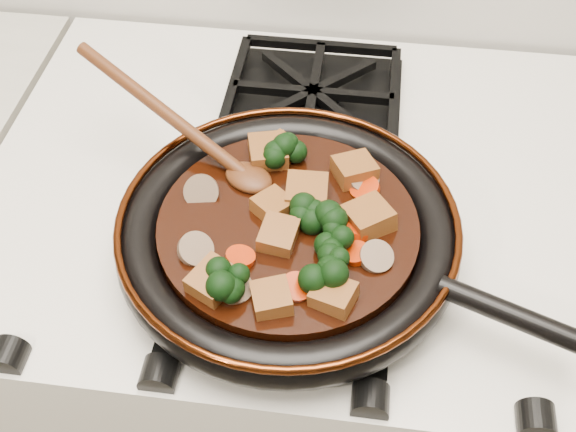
# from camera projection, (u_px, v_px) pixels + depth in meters

# --- Properties ---
(stove) EXTENTS (0.76, 0.60, 0.90)m
(stove) POSITION_uv_depth(u_px,v_px,m) (296.00, 370.00, 1.20)
(stove) COLOR silver
(stove) RESTS_ON ground
(burner_grate_front) EXTENTS (0.23, 0.23, 0.03)m
(burner_grate_front) POSITION_uv_depth(u_px,v_px,m) (284.00, 265.00, 0.76)
(burner_grate_front) COLOR black
(burner_grate_front) RESTS_ON stove
(burner_grate_back) EXTENTS (0.23, 0.23, 0.03)m
(burner_grate_back) POSITION_uv_depth(u_px,v_px,m) (313.00, 98.00, 0.95)
(burner_grate_back) COLOR black
(burner_grate_back) RESTS_ON stove
(skillet) EXTENTS (0.47, 0.36, 0.05)m
(skillet) POSITION_uv_depth(u_px,v_px,m) (290.00, 233.00, 0.75)
(skillet) COLOR black
(skillet) RESTS_ON burner_grate_front
(braising_sauce) EXTENTS (0.27, 0.27, 0.02)m
(braising_sauce) POSITION_uv_depth(u_px,v_px,m) (288.00, 229.00, 0.75)
(braising_sauce) COLOR black
(braising_sauce) RESTS_ON skillet
(tofu_cube_0) EXTENTS (0.05, 0.05, 0.02)m
(tofu_cube_0) POSITION_uv_depth(u_px,v_px,m) (333.00, 296.00, 0.67)
(tofu_cube_0) COLOR brown
(tofu_cube_0) RESTS_ON braising_sauce
(tofu_cube_1) EXTENTS (0.05, 0.05, 0.03)m
(tofu_cube_1) POSITION_uv_depth(u_px,v_px,m) (268.00, 153.00, 0.80)
(tofu_cube_1) COLOR brown
(tofu_cube_1) RESTS_ON braising_sauce
(tofu_cube_2) EXTENTS (0.05, 0.05, 0.03)m
(tofu_cube_2) POSITION_uv_depth(u_px,v_px,m) (280.00, 151.00, 0.80)
(tofu_cube_2) COLOR brown
(tofu_cube_2) RESTS_ON braising_sauce
(tofu_cube_3) EXTENTS (0.04, 0.05, 0.03)m
(tofu_cube_3) POSITION_uv_depth(u_px,v_px,m) (278.00, 236.00, 0.72)
(tofu_cube_3) COLOR brown
(tofu_cube_3) RESTS_ON braising_sauce
(tofu_cube_4) EXTENTS (0.05, 0.05, 0.02)m
(tofu_cube_4) POSITION_uv_depth(u_px,v_px,m) (273.00, 206.00, 0.75)
(tofu_cube_4) COLOR brown
(tofu_cube_4) RESTS_ON braising_sauce
(tofu_cube_5) EXTENTS (0.05, 0.06, 0.03)m
(tofu_cube_5) POSITION_uv_depth(u_px,v_px,m) (354.00, 170.00, 0.78)
(tofu_cube_5) COLOR brown
(tofu_cube_5) RESTS_ON braising_sauce
(tofu_cube_6) EXTENTS (0.05, 0.05, 0.02)m
(tofu_cube_6) POSITION_uv_depth(u_px,v_px,m) (272.00, 299.00, 0.67)
(tofu_cube_6) COLOR brown
(tofu_cube_6) RESTS_ON braising_sauce
(tofu_cube_7) EXTENTS (0.06, 0.06, 0.03)m
(tofu_cube_7) POSITION_uv_depth(u_px,v_px,m) (369.00, 218.00, 0.73)
(tofu_cube_7) COLOR brown
(tofu_cube_7) RESTS_ON braising_sauce
(tofu_cube_8) EXTENTS (0.05, 0.06, 0.03)m
(tofu_cube_8) POSITION_uv_depth(u_px,v_px,m) (213.00, 281.00, 0.68)
(tofu_cube_8) COLOR brown
(tofu_cube_8) RESTS_ON braising_sauce
(tofu_cube_9) EXTENTS (0.05, 0.05, 0.03)m
(tofu_cube_9) POSITION_uv_depth(u_px,v_px,m) (307.00, 193.00, 0.76)
(tofu_cube_9) COLOR brown
(tofu_cube_9) RESTS_ON braising_sauce
(broccoli_floret_0) EXTENTS (0.08, 0.08, 0.07)m
(broccoli_floret_0) POSITION_uv_depth(u_px,v_px,m) (282.00, 155.00, 0.79)
(broccoli_floret_0) COLOR black
(broccoli_floret_0) RESTS_ON braising_sauce
(broccoli_floret_1) EXTENTS (0.08, 0.07, 0.06)m
(broccoli_floret_1) POSITION_uv_depth(u_px,v_px,m) (229.00, 286.00, 0.67)
(broccoli_floret_1) COLOR black
(broccoli_floret_1) RESTS_ON braising_sauce
(broccoli_floret_2) EXTENTS (0.09, 0.09, 0.06)m
(broccoli_floret_2) POSITION_uv_depth(u_px,v_px,m) (314.00, 217.00, 0.73)
(broccoli_floret_2) COLOR black
(broccoli_floret_2) RESTS_ON braising_sauce
(broccoli_floret_3) EXTENTS (0.07, 0.08, 0.07)m
(broccoli_floret_3) POSITION_uv_depth(u_px,v_px,m) (337.00, 229.00, 0.72)
(broccoli_floret_3) COLOR black
(broccoli_floret_3) RESTS_ON braising_sauce
(broccoli_floret_4) EXTENTS (0.07, 0.07, 0.06)m
(broccoli_floret_4) POSITION_uv_depth(u_px,v_px,m) (329.00, 273.00, 0.68)
(broccoli_floret_4) COLOR black
(broccoli_floret_4) RESTS_ON braising_sauce
(broccoli_floret_5) EXTENTS (0.06, 0.06, 0.05)m
(broccoli_floret_5) POSITION_uv_depth(u_px,v_px,m) (326.00, 252.00, 0.70)
(broccoli_floret_5) COLOR black
(broccoli_floret_5) RESTS_ON braising_sauce
(carrot_coin_0) EXTENTS (0.03, 0.03, 0.02)m
(carrot_coin_0) POSITION_uv_depth(u_px,v_px,m) (358.00, 231.00, 0.73)
(carrot_coin_0) COLOR #B72705
(carrot_coin_0) RESTS_ON braising_sauce
(carrot_coin_1) EXTENTS (0.03, 0.03, 0.01)m
(carrot_coin_1) POSITION_uv_depth(u_px,v_px,m) (356.00, 253.00, 0.71)
(carrot_coin_1) COLOR #B72705
(carrot_coin_1) RESTS_ON braising_sauce
(carrot_coin_2) EXTENTS (0.03, 0.03, 0.02)m
(carrot_coin_2) POSITION_uv_depth(u_px,v_px,m) (365.00, 189.00, 0.77)
(carrot_coin_2) COLOR #B72705
(carrot_coin_2) RESTS_ON braising_sauce
(carrot_coin_3) EXTENTS (0.03, 0.03, 0.01)m
(carrot_coin_3) POSITION_uv_depth(u_px,v_px,m) (240.00, 257.00, 0.70)
(carrot_coin_3) COLOR #B72705
(carrot_coin_3) RESTS_ON braising_sauce
(carrot_coin_4) EXTENTS (0.03, 0.03, 0.02)m
(carrot_coin_4) POSITION_uv_depth(u_px,v_px,m) (296.00, 287.00, 0.68)
(carrot_coin_4) COLOR #B72705
(carrot_coin_4) RESTS_ON braising_sauce
(mushroom_slice_0) EXTENTS (0.05, 0.05, 0.02)m
(mushroom_slice_0) POSITION_uv_depth(u_px,v_px,m) (376.00, 257.00, 0.70)
(mushroom_slice_0) COLOR brown
(mushroom_slice_0) RESTS_ON braising_sauce
(mushroom_slice_1) EXTENTS (0.05, 0.05, 0.03)m
(mushroom_slice_1) POSITION_uv_depth(u_px,v_px,m) (196.00, 249.00, 0.71)
(mushroom_slice_1) COLOR brown
(mushroom_slice_1) RESTS_ON braising_sauce
(mushroom_slice_2) EXTENTS (0.04, 0.04, 0.03)m
(mushroom_slice_2) POSITION_uv_depth(u_px,v_px,m) (201.00, 191.00, 0.76)
(mushroom_slice_2) COLOR brown
(mushroom_slice_2) RESTS_ON braising_sauce
(mushroom_slice_3) EXTENTS (0.05, 0.05, 0.02)m
(mushroom_slice_3) POSITION_uv_depth(u_px,v_px,m) (363.00, 178.00, 0.77)
(mushroom_slice_3) COLOR brown
(mushroom_slice_3) RESTS_ON braising_sauce
(mushroom_slice_4) EXTENTS (0.04, 0.04, 0.02)m
(mushroom_slice_4) POSITION_uv_depth(u_px,v_px,m) (234.00, 287.00, 0.68)
(mushroom_slice_4) COLOR brown
(mushroom_slice_4) RESTS_ON braising_sauce
(wooden_spoon) EXTENTS (0.15, 0.10, 0.25)m
(wooden_spoon) POSITION_uv_depth(u_px,v_px,m) (198.00, 138.00, 0.79)
(wooden_spoon) COLOR #4C2510
(wooden_spoon) RESTS_ON braising_sauce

